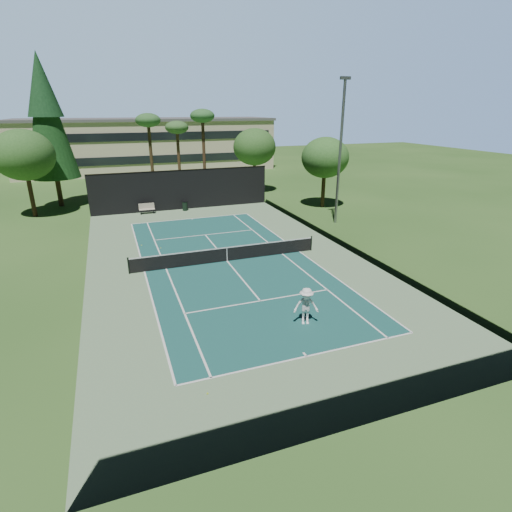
% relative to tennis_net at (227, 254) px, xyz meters
% --- Properties ---
extents(ground, '(160.00, 160.00, 0.00)m').
position_rel_tennis_net_xyz_m(ground, '(0.00, 0.00, -0.56)').
color(ground, '#315B22').
rests_on(ground, ground).
extents(apron_slab, '(18.00, 32.00, 0.01)m').
position_rel_tennis_net_xyz_m(apron_slab, '(0.00, 0.00, -0.55)').
color(apron_slab, '#6B8E63').
rests_on(apron_slab, ground).
extents(court_surface, '(10.97, 23.77, 0.01)m').
position_rel_tennis_net_xyz_m(court_surface, '(0.00, 0.00, -0.55)').
color(court_surface, '#19524D').
rests_on(court_surface, ground).
extents(court_lines, '(11.07, 23.87, 0.01)m').
position_rel_tennis_net_xyz_m(court_lines, '(0.00, 0.00, -0.54)').
color(court_lines, white).
rests_on(court_lines, ground).
extents(tennis_net, '(12.90, 0.10, 1.10)m').
position_rel_tennis_net_xyz_m(tennis_net, '(0.00, 0.00, 0.00)').
color(tennis_net, black).
rests_on(tennis_net, ground).
extents(fence, '(18.04, 32.05, 4.03)m').
position_rel_tennis_net_xyz_m(fence, '(0.00, 0.06, 1.45)').
color(fence, black).
rests_on(fence, ground).
extents(player, '(1.36, 1.02, 1.87)m').
position_rel_tennis_net_xyz_m(player, '(1.21, -9.37, 0.38)').
color(player, white).
rests_on(player, ground).
extents(tennis_ball_a, '(0.08, 0.08, 0.08)m').
position_rel_tennis_net_xyz_m(tennis_ball_a, '(-4.47, -12.74, -0.52)').
color(tennis_ball_a, '#B9D02F').
rests_on(tennis_ball_a, ground).
extents(tennis_ball_b, '(0.07, 0.07, 0.07)m').
position_rel_tennis_net_xyz_m(tennis_ball_b, '(-3.91, 4.25, -0.52)').
color(tennis_ball_b, '#B7CF2F').
rests_on(tennis_ball_b, ground).
extents(tennis_ball_c, '(0.07, 0.07, 0.07)m').
position_rel_tennis_net_xyz_m(tennis_ball_c, '(1.69, 1.41, -0.52)').
color(tennis_ball_c, '#C5DD32').
rests_on(tennis_ball_c, ground).
extents(tennis_ball_d, '(0.07, 0.07, 0.07)m').
position_rel_tennis_net_xyz_m(tennis_ball_d, '(-5.18, 5.43, -0.52)').
color(tennis_ball_d, '#D7EC35').
rests_on(tennis_ball_d, ground).
extents(park_bench, '(1.50, 0.45, 1.02)m').
position_rel_tennis_net_xyz_m(park_bench, '(-3.74, 15.37, -0.01)').
color(park_bench, beige).
rests_on(park_bench, ground).
extents(trash_bin, '(0.56, 0.56, 0.95)m').
position_rel_tennis_net_xyz_m(trash_bin, '(0.03, 15.34, -0.08)').
color(trash_bin, black).
rests_on(trash_bin, ground).
extents(pine_tree, '(4.80, 4.80, 15.00)m').
position_rel_tennis_net_xyz_m(pine_tree, '(-12.00, 22.00, 9.00)').
color(pine_tree, '#45311D').
rests_on(pine_tree, ground).
extents(palm_a, '(2.80, 2.80, 9.32)m').
position_rel_tennis_net_xyz_m(palm_a, '(-2.00, 24.00, 7.63)').
color(palm_a, '#44321D').
rests_on(palm_a, ground).
extents(palm_b, '(2.80, 2.80, 8.42)m').
position_rel_tennis_net_xyz_m(palm_b, '(1.50, 26.00, 6.80)').
color(palm_b, '#4D3521').
rests_on(palm_b, ground).
extents(palm_c, '(2.80, 2.80, 9.77)m').
position_rel_tennis_net_xyz_m(palm_c, '(4.00, 23.00, 8.05)').
color(palm_c, '#472F1E').
rests_on(palm_c, ground).
extents(decid_tree_a, '(5.12, 5.12, 7.62)m').
position_rel_tennis_net_xyz_m(decid_tree_a, '(10.00, 22.00, 4.86)').
color(decid_tree_a, '#412D1B').
rests_on(decid_tree_a, ground).
extents(decid_tree_b, '(4.80, 4.80, 7.14)m').
position_rel_tennis_net_xyz_m(decid_tree_b, '(14.00, 12.00, 4.52)').
color(decid_tree_b, '#47331E').
rests_on(decid_tree_b, ground).
extents(decid_tree_c, '(5.44, 5.44, 8.09)m').
position_rel_tennis_net_xyz_m(decid_tree_c, '(-14.00, 18.00, 5.21)').
color(decid_tree_c, '#452C1D').
rests_on(decid_tree_c, ground).
extents(campus_building, '(40.50, 12.50, 8.30)m').
position_rel_tennis_net_xyz_m(campus_building, '(0.00, 45.98, 3.65)').
color(campus_building, beige).
rests_on(campus_building, ground).
extents(light_pole, '(0.90, 0.25, 12.22)m').
position_rel_tennis_net_xyz_m(light_pole, '(12.00, 6.00, 5.90)').
color(light_pole, gray).
rests_on(light_pole, ground).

